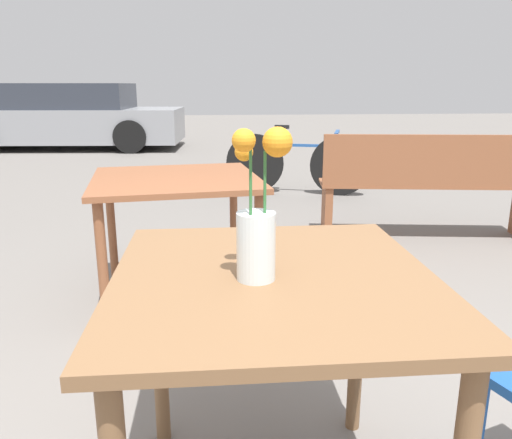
% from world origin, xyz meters
% --- Properties ---
extents(table_front, '(0.81, 0.86, 0.76)m').
position_xyz_m(table_front, '(0.00, 0.00, 0.64)').
color(table_front, brown).
rests_on(table_front, ground_plane).
extents(flower_vase, '(0.14, 0.14, 0.37)m').
position_xyz_m(flower_vase, '(-0.04, -0.03, 0.88)').
color(flower_vase, silver).
rests_on(flower_vase, table_front).
extents(bench_near, '(1.74, 0.59, 0.85)m').
position_xyz_m(bench_near, '(1.58, 2.57, 0.47)').
color(bench_near, brown).
rests_on(bench_near, ground_plane).
extents(table_back, '(0.99, 0.97, 0.73)m').
position_xyz_m(table_back, '(-0.34, 1.56, 0.63)').
color(table_back, brown).
rests_on(table_back, ground_plane).
extents(bicycle, '(1.59, 0.60, 0.78)m').
position_xyz_m(bicycle, '(0.83, 4.41, 0.35)').
color(bicycle, black).
rests_on(bicycle, ground_plane).
extents(parked_car, '(4.41, 1.94, 1.24)m').
position_xyz_m(parked_car, '(-2.87, 9.03, 0.59)').
color(parked_car, gray).
rests_on(parked_car, ground_plane).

